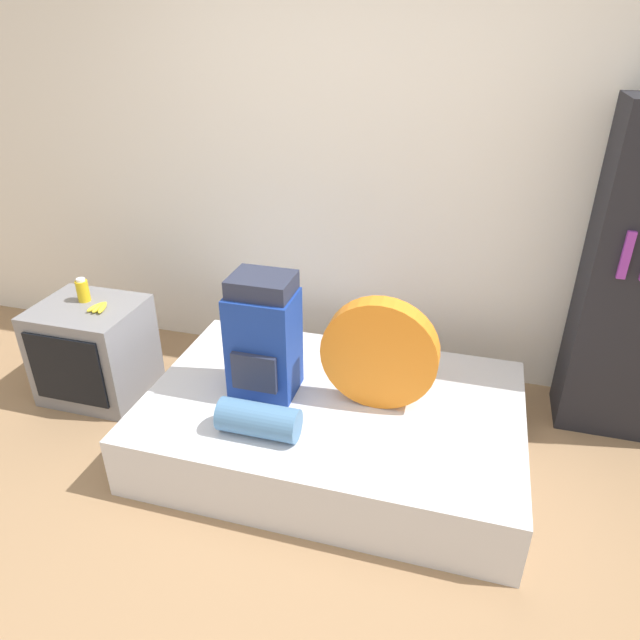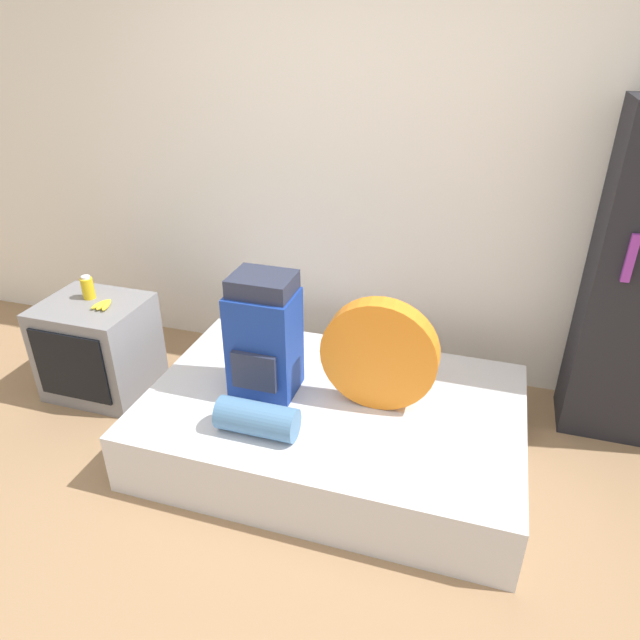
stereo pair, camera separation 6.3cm
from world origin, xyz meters
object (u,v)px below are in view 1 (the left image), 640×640
(television, at_px, (94,350))
(canister, at_px, (83,290))
(tent_bag, at_px, (380,354))
(backpack, at_px, (264,337))
(sleeping_roll, at_px, (259,420))

(television, xyz_separation_m, canister, (-0.05, 0.07, 0.36))
(tent_bag, distance_m, television, 1.78)
(backpack, height_order, television, backpack)
(sleeping_roll, bearing_deg, canister, 156.73)
(tent_bag, bearing_deg, canister, 174.84)
(television, bearing_deg, tent_bag, -3.07)
(sleeping_roll, bearing_deg, television, 158.61)
(tent_bag, bearing_deg, television, 176.93)
(tent_bag, distance_m, sleeping_roll, 0.66)
(tent_bag, relative_size, television, 0.97)
(backpack, relative_size, television, 1.09)
(tent_bag, xyz_separation_m, sleeping_roll, (-0.49, -0.40, -0.21))
(backpack, xyz_separation_m, canister, (-1.20, 0.21, 0.01))
(tent_bag, xyz_separation_m, canister, (-1.79, 0.16, 0.04))
(sleeping_roll, relative_size, canister, 2.70)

